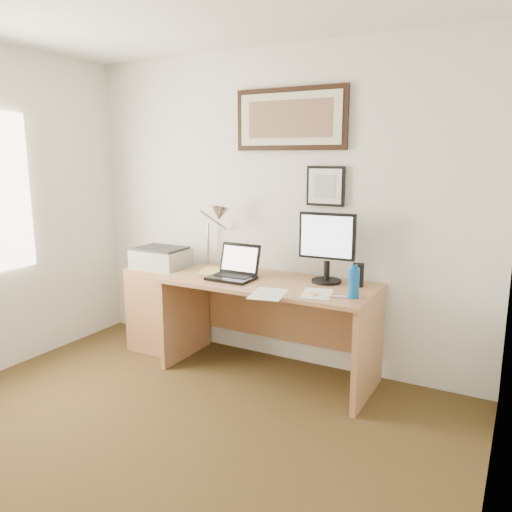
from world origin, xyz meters
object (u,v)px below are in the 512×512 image
Objects in this scene: book at (202,271)px; laptop at (234,271)px; lcd_monitor at (327,244)px; desk at (274,308)px; side_cabinet at (163,308)px; printer at (161,258)px; water_bottle at (354,283)px.

book is 0.34m from laptop.
desk is at bearing -167.96° from lcd_monitor.
side_cabinet is 2.13× the size of laptop.
side_cabinet is 1.40× the size of lcd_monitor.
laptop is (0.80, -0.10, 0.44)m from side_cabinet.
printer is at bearing 173.58° from laptop.
printer is (-1.06, -0.04, 0.30)m from desk.
water_bottle is at bearing -4.83° from laptop.
desk is 3.08× the size of lcd_monitor.
printer is (-0.79, 0.09, 0.01)m from laptop.
lcd_monitor is at bearing 135.89° from water_bottle.
water_bottle is 0.13× the size of desk.
desk is at bearing 25.61° from laptop.
laptop is (-0.97, 0.08, -0.04)m from water_bottle.
water_bottle is at bearing -5.54° from printer.
water_bottle reaches higher than book.
water_bottle is 1.31m from book.
printer is at bearing 173.25° from book.
lcd_monitor is at bearing 12.04° from desk.
book is 0.66m from desk.
book is at bearing -169.75° from lcd_monitor.
lcd_monitor is (-0.31, 0.30, 0.19)m from water_bottle.
printer is (0.01, -0.01, 0.45)m from side_cabinet.
water_bottle is 0.59× the size of laptop.
side_cabinet is 0.46× the size of desk.
side_cabinet is 1.84m from water_bottle.
side_cabinet is 2.48× the size of book.
water_bottle is 0.46× the size of printer.
water_bottle is 0.47m from lcd_monitor.
water_bottle is at bearing -17.04° from desk.
lcd_monitor is (0.66, 0.21, 0.23)m from laptop.
water_bottle is 0.80m from desk.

